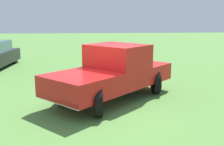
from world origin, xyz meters
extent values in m
plane|color=#54843D|center=(0.00, 0.00, 0.00)|extent=(80.00, 80.00, 0.00)
cylinder|color=black|center=(1.03, -0.01, 0.42)|extent=(0.83, 0.22, 0.83)
cylinder|color=black|center=(-0.10, -1.13, 0.42)|extent=(0.83, 0.22, 0.83)
cylinder|color=black|center=(-1.12, 2.16, 0.42)|extent=(0.83, 0.22, 0.83)
cylinder|color=black|center=(-2.25, 1.04, 0.42)|extent=(0.83, 0.22, 0.83)
cube|color=red|center=(0.40, -0.50, 0.76)|extent=(2.68, 2.68, 0.64)
cube|color=red|center=(-0.81, 0.72, 1.14)|extent=(2.42, 2.41, 1.40)
cube|color=slate|center=(-0.81, 0.72, 1.58)|extent=(2.15, 2.14, 0.48)
cube|color=red|center=(-1.48, 1.39, 0.74)|extent=(2.95, 2.95, 0.60)
cube|color=silver|center=(1.03, -1.13, 0.50)|extent=(1.37, 1.36, 0.16)
cylinder|color=black|center=(-8.19, -4.73, 0.33)|extent=(0.65, 0.20, 0.65)
camera|label=1|loc=(8.18, -0.24, 2.73)|focal=42.94mm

